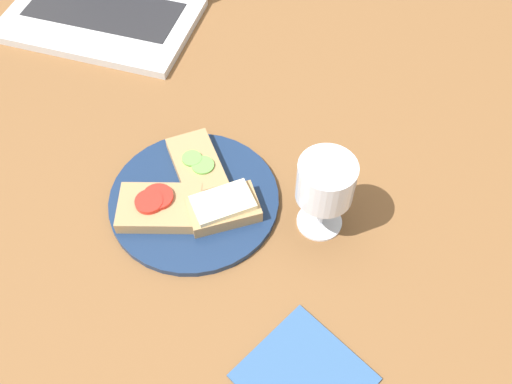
% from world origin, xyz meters
% --- Properties ---
extents(wooden_table, '(1.40, 1.40, 0.03)m').
position_xyz_m(wooden_table, '(0.00, 0.00, 0.01)').
color(wooden_table, brown).
rests_on(wooden_table, ground).
extents(plate, '(0.25, 0.25, 0.01)m').
position_xyz_m(plate, '(-0.04, -0.05, 0.04)').
color(plate, navy).
rests_on(plate, wooden_table).
extents(sandwich_with_cucumber, '(0.12, 0.13, 0.02)m').
position_xyz_m(sandwich_with_cucumber, '(-0.05, -0.00, 0.05)').
color(sandwich_with_cucumber, '#A88456').
rests_on(sandwich_with_cucumber, plate).
extents(sandwich_with_tomato, '(0.13, 0.11, 0.03)m').
position_xyz_m(sandwich_with_tomato, '(-0.08, -0.09, 0.05)').
color(sandwich_with_tomato, '#A88456').
rests_on(sandwich_with_tomato, plate).
extents(sandwich_with_cheese, '(0.12, 0.11, 0.03)m').
position_xyz_m(sandwich_with_cheese, '(0.01, -0.07, 0.06)').
color(sandwich_with_cheese, '#A88456').
rests_on(sandwich_with_cheese, plate).
extents(wine_glass, '(0.08, 0.08, 0.13)m').
position_xyz_m(wine_glass, '(0.15, -0.03, 0.12)').
color(wine_glass, white).
rests_on(wine_glass, wooden_table).
extents(napkin, '(0.18, 0.18, 0.00)m').
position_xyz_m(napkin, '(0.18, -0.26, 0.03)').
color(napkin, '#33598C').
rests_on(napkin, wooden_table).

